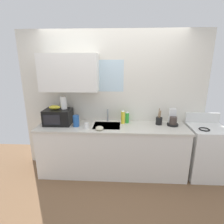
% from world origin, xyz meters
% --- Properties ---
extents(kitchen_wall_assembly, '(3.34, 0.42, 2.50)m').
position_xyz_m(kitchen_wall_assembly, '(-0.14, 0.31, 1.35)').
color(kitchen_wall_assembly, silver).
rests_on(kitchen_wall_assembly, ground).
extents(counter_unit, '(2.57, 0.63, 0.90)m').
position_xyz_m(counter_unit, '(-0.00, 0.00, 0.46)').
color(counter_unit, white).
rests_on(counter_unit, ground).
extents(sink_faucet, '(0.03, 0.03, 0.23)m').
position_xyz_m(sink_faucet, '(-0.09, 0.24, 1.02)').
color(sink_faucet, '#B2B5BA').
rests_on(sink_faucet, counter_unit).
extents(stove_range, '(0.60, 0.60, 1.08)m').
position_xyz_m(stove_range, '(1.63, 0.00, 0.46)').
color(stove_range, white).
rests_on(stove_range, ground).
extents(microwave, '(0.46, 0.35, 0.27)m').
position_xyz_m(microwave, '(-0.95, 0.05, 1.04)').
color(microwave, black).
rests_on(microwave, counter_unit).
extents(banana_bunch, '(0.20, 0.11, 0.07)m').
position_xyz_m(banana_bunch, '(-1.00, 0.05, 1.20)').
color(banana_bunch, gold).
rests_on(banana_bunch, microwave).
extents(paper_towel_roll, '(0.11, 0.11, 0.22)m').
position_xyz_m(paper_towel_roll, '(-0.85, 0.10, 1.28)').
color(paper_towel_roll, white).
rests_on(paper_towel_roll, microwave).
extents(coffee_maker, '(0.19, 0.21, 0.28)m').
position_xyz_m(coffee_maker, '(1.05, 0.11, 1.00)').
color(coffee_maker, black).
rests_on(coffee_maker, counter_unit).
extents(dish_soap_bottle_yellow, '(0.07, 0.07, 0.25)m').
position_xyz_m(dish_soap_bottle_yellow, '(0.19, 0.14, 1.02)').
color(dish_soap_bottle_yellow, yellow).
rests_on(dish_soap_bottle_yellow, counter_unit).
extents(dish_soap_bottle_green, '(0.07, 0.07, 0.22)m').
position_xyz_m(dish_soap_bottle_green, '(0.26, 0.18, 1.00)').
color(dish_soap_bottle_green, green).
rests_on(dish_soap_bottle_green, counter_unit).
extents(cereal_canister, '(0.10, 0.10, 0.19)m').
position_xyz_m(cereal_canister, '(-0.61, -0.05, 1.00)').
color(cereal_canister, '#2659A5').
rests_on(cereal_canister, counter_unit).
extents(mug_white, '(0.08, 0.08, 0.09)m').
position_xyz_m(mug_white, '(-0.41, -0.14, 0.95)').
color(mug_white, white).
rests_on(mug_white, counter_unit).
extents(utensil_crock, '(0.11, 0.11, 0.29)m').
position_xyz_m(utensil_crock, '(0.82, 0.12, 0.97)').
color(utensil_crock, black).
rests_on(utensil_crock, counter_unit).
extents(small_bowl, '(0.13, 0.13, 0.06)m').
position_xyz_m(small_bowl, '(-0.19, -0.20, 0.93)').
color(small_bowl, beige).
rests_on(small_bowl, counter_unit).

